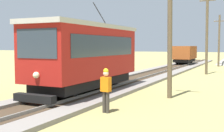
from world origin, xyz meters
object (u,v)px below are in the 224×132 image
Objects in this scene: utility_pole_far at (207,32)px; second_worker at (106,88)px; red_tram at (86,55)px; utility_pole_distant at (219,40)px; utility_pole_mid at (170,27)px; freight_car at (184,54)px.

utility_pole_far is 17.92m from second_worker.
red_tram reaches higher than second_worker.
red_tram is 26.11m from utility_pole_distant.
utility_pole_distant is 3.70× the size of second_worker.
utility_pole_mid reaches higher than red_tram.
utility_pole_distant reaches higher than freight_car.
utility_pole_far is (4.35, 14.29, 1.77)m from red_tram.
freight_car is 25.28m from utility_pole_mid.
utility_pole_distant is at bearing 80.39° from red_tram.
red_tram is 1.64× the size of freight_car.
utility_pole_mid is at bearing -80.05° from freight_car.
utility_pole_mid is (4.36, -24.82, 2.07)m from freight_car.
freight_car is at bearing 99.95° from utility_pole_mid.
red_tram is 4.67m from utility_pole_mid.
utility_pole_far is 1.17× the size of utility_pole_distant.
freight_car is at bearing 110.90° from utility_pole_far.
second_worker is at bearing -109.15° from utility_pole_mid.
utility_pole_mid is 13.42m from utility_pole_far.
utility_pole_distant is at bearing 0.16° from freight_car.
utility_pole_distant is (0.00, 11.42, -0.57)m from utility_pole_far.
utility_pole_mid reaches higher than utility_pole_distant.
utility_pole_mid reaches higher than second_worker.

